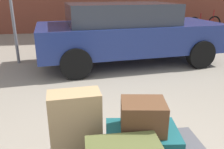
{
  "coord_description": "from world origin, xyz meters",
  "views": [
    {
      "loc": [
        -0.4,
        -1.54,
        1.67
      ],
      "look_at": [
        0.0,
        1.2,
        0.69
      ],
      "focal_mm": 37.73,
      "sensor_mm": 36.0,
      "label": 1
    }
  ],
  "objects_px": {
    "bicycle_leaning": "(204,25)",
    "bollard_kerb_mid": "(202,30)",
    "parked_car": "(127,32)",
    "bollard_kerb_near": "(168,31)",
    "suitcase_tan_rear_left": "(76,123)",
    "duffel_bag_brown_topmost_pile": "(143,116)",
    "suitcase_teal_rear_right": "(142,142)"
  },
  "relations": [
    {
      "from": "bicycle_leaning",
      "to": "bollard_kerb_mid",
      "type": "height_order",
      "value": "bicycle_leaning"
    },
    {
      "from": "parked_car",
      "to": "bicycle_leaning",
      "type": "distance_m",
      "value": 5.38
    },
    {
      "from": "bollard_kerb_near",
      "to": "suitcase_tan_rear_left",
      "type": "bearing_deg",
      "value": -117.06
    },
    {
      "from": "suitcase_tan_rear_left",
      "to": "bollard_kerb_mid",
      "type": "relative_size",
      "value": 0.91
    },
    {
      "from": "bollard_kerb_near",
      "to": "duffel_bag_brown_topmost_pile",
      "type": "bearing_deg",
      "value": -112.7
    },
    {
      "from": "duffel_bag_brown_topmost_pile",
      "to": "bicycle_leaning",
      "type": "height_order",
      "value": "bicycle_leaning"
    },
    {
      "from": "suitcase_tan_rear_left",
      "to": "bicycle_leaning",
      "type": "xyz_separation_m",
      "value": [
        5.21,
        7.39,
        -0.25
      ]
    },
    {
      "from": "suitcase_tan_rear_left",
      "to": "duffel_bag_brown_topmost_pile",
      "type": "relative_size",
      "value": 1.56
    },
    {
      "from": "suitcase_tan_rear_left",
      "to": "parked_car",
      "type": "distance_m",
      "value": 3.98
    },
    {
      "from": "bollard_kerb_mid",
      "to": "suitcase_tan_rear_left",
      "type": "bearing_deg",
      "value": -125.75
    },
    {
      "from": "duffel_bag_brown_topmost_pile",
      "to": "parked_car",
      "type": "relative_size",
      "value": 0.08
    },
    {
      "from": "suitcase_tan_rear_left",
      "to": "bollard_kerb_near",
      "type": "distance_m",
      "value": 7.28
    },
    {
      "from": "bollard_kerb_mid",
      "to": "suitcase_teal_rear_right",
      "type": "bearing_deg",
      "value": -121.96
    },
    {
      "from": "suitcase_teal_rear_right",
      "to": "bollard_kerb_mid",
      "type": "relative_size",
      "value": 0.98
    },
    {
      "from": "duffel_bag_brown_topmost_pile",
      "to": "suitcase_teal_rear_right",
      "type": "bearing_deg",
      "value": 98.86
    },
    {
      "from": "parked_car",
      "to": "duffel_bag_brown_topmost_pile",
      "type": "bearing_deg",
      "value": -99.99
    },
    {
      "from": "suitcase_teal_rear_right",
      "to": "bollard_kerb_mid",
      "type": "bearing_deg",
      "value": 64.78
    },
    {
      "from": "duffel_bag_brown_topmost_pile",
      "to": "bollard_kerb_mid",
      "type": "xyz_separation_m",
      "value": [
        4.11,
        6.59,
        -0.39
      ]
    },
    {
      "from": "parked_car",
      "to": "bicycle_leaning",
      "type": "xyz_separation_m",
      "value": [
        3.97,
        3.61,
        -0.39
      ]
    },
    {
      "from": "parked_car",
      "to": "suitcase_tan_rear_left",
      "type": "bearing_deg",
      "value": -108.15
    },
    {
      "from": "bicycle_leaning",
      "to": "bollard_kerb_mid",
      "type": "distance_m",
      "value": 1.06
    },
    {
      "from": "duffel_bag_brown_topmost_pile",
      "to": "bollard_kerb_near",
      "type": "height_order",
      "value": "duffel_bag_brown_topmost_pile"
    },
    {
      "from": "suitcase_tan_rear_left",
      "to": "parked_car",
      "type": "xyz_separation_m",
      "value": [
        1.24,
        3.78,
        0.14
      ]
    },
    {
      "from": "suitcase_teal_rear_right",
      "to": "bicycle_leaning",
      "type": "height_order",
      "value": "bicycle_leaning"
    },
    {
      "from": "duffel_bag_brown_topmost_pile",
      "to": "bollard_kerb_mid",
      "type": "relative_size",
      "value": 0.58
    },
    {
      "from": "parked_car",
      "to": "bollard_kerb_near",
      "type": "height_order",
      "value": "parked_car"
    },
    {
      "from": "bicycle_leaning",
      "to": "bollard_kerb_mid",
      "type": "xyz_separation_m",
      "value": [
        -0.54,
        -0.91,
        -0.06
      ]
    },
    {
      "from": "suitcase_teal_rear_right",
      "to": "suitcase_tan_rear_left",
      "type": "relative_size",
      "value": 1.08
    },
    {
      "from": "suitcase_tan_rear_left",
      "to": "duffel_bag_brown_topmost_pile",
      "type": "distance_m",
      "value": 0.57
    },
    {
      "from": "suitcase_teal_rear_right",
      "to": "duffel_bag_brown_topmost_pile",
      "type": "distance_m",
      "value": 0.25
    },
    {
      "from": "suitcase_tan_rear_left",
      "to": "duffel_bag_brown_topmost_pile",
      "type": "xyz_separation_m",
      "value": [
        0.55,
        -0.11,
        0.08
      ]
    },
    {
      "from": "bollard_kerb_mid",
      "to": "bicycle_leaning",
      "type": "bearing_deg",
      "value": 59.24
    }
  ]
}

